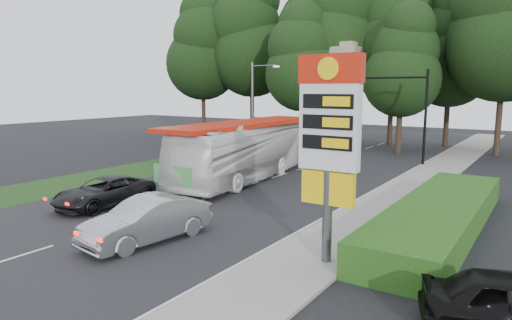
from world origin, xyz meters
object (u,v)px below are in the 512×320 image
Objects in this scene: gas_station_pylon at (329,131)px; suv_charcoal at (104,192)px; sedan_silver at (147,220)px; monument at (344,96)px; transit_bus at (244,151)px; streetlight_signs at (255,104)px; traffic_signal_mast at (408,103)px.

suv_charcoal is at bearing 175.89° from gas_station_pylon.
suv_charcoal is (-5.75, 2.57, -0.13)m from sedan_silver.
monument is 0.75× the size of transit_bus.
transit_bus is at bearing -87.48° from monument.
streetlight_signs is 11.71m from transit_bus.
gas_station_pylon is 1.33× the size of suv_charcoal.
monument reaches higher than gas_station_pylon.
streetlight_signs is 0.80× the size of monument.
monument is (-7.68, 6.00, 0.43)m from traffic_signal_mast.
traffic_signal_mast is 1.40× the size of suv_charcoal.
streetlight_signs reaches higher than traffic_signal_mast.
streetlight_signs is (-12.67, -1.99, -0.23)m from traffic_signal_mast.
streetlight_signs reaches higher than suv_charcoal.
suv_charcoal is at bearing 163.88° from sedan_silver.
gas_station_pylon reaches higher than sedan_silver.
sedan_silver is at bearing -165.81° from gas_station_pylon.
traffic_signal_mast is 0.54× the size of transit_bus.
gas_station_pylon is 0.95× the size of traffic_signal_mast.
transit_bus is (5.77, -9.85, -2.59)m from streetlight_signs.
streetlight_signs is 1.56× the size of sedan_silver.
monument is 18.15m from transit_bus.
monument reaches higher than suv_charcoal.
traffic_signal_mast reaches higher than gas_station_pylon.
monument is at bearing 58.03° from streetlight_signs.
sedan_silver is (-3.13, -23.69, -3.83)m from traffic_signal_mast.
gas_station_pylon is at bearing -80.91° from traffic_signal_mast.
suv_charcoal is (-12.41, 0.89, -3.73)m from gas_station_pylon.
gas_station_pylon is at bearing 22.17° from sedan_silver.
streetlight_signs is 23.97m from sedan_silver.
streetlight_signs reaches higher than sedan_silver.
traffic_signal_mast is 9.76m from monument.
transit_bus is (-10.41, 10.16, -2.59)m from gas_station_pylon.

